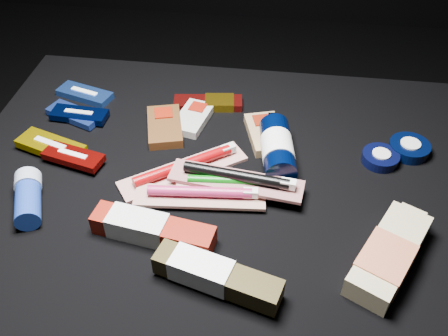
# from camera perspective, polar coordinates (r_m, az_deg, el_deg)

# --- Properties ---
(ground) EXTENTS (3.00, 3.00, 0.00)m
(ground) POSITION_cam_1_polar(r_m,az_deg,el_deg) (1.24, -0.78, -14.76)
(ground) COLOR black
(ground) RESTS_ON ground
(cloth_table) EXTENTS (0.98, 0.78, 0.40)m
(cloth_table) POSITION_cam_1_polar(r_m,az_deg,el_deg) (1.07, -0.88, -8.98)
(cloth_table) COLOR black
(cloth_table) RESTS_ON ground
(luna_bar_0) EXTENTS (0.13, 0.08, 0.02)m
(luna_bar_0) POSITION_cam_1_polar(r_m,az_deg,el_deg) (1.17, -15.62, 8.15)
(luna_bar_0) COLOR #2249A0
(luna_bar_0) RESTS_ON cloth_table
(luna_bar_1) EXTENTS (0.13, 0.09, 0.02)m
(luna_bar_1) POSITION_cam_1_polar(r_m,az_deg,el_deg) (1.11, -16.75, 5.88)
(luna_bar_1) COLOR #2544AC
(luna_bar_1) RESTS_ON cloth_table
(luna_bar_2) EXTENTS (0.12, 0.05, 0.02)m
(luna_bar_2) POSITION_cam_1_polar(r_m,az_deg,el_deg) (1.10, -16.20, 5.88)
(luna_bar_2) COLOR black
(luna_bar_2) RESTS_ON cloth_table
(luna_bar_3) EXTENTS (0.15, 0.09, 0.02)m
(luna_bar_3) POSITION_cam_1_polar(r_m,az_deg,el_deg) (1.03, -19.16, 2.37)
(luna_bar_3) COLOR #BE9F01
(luna_bar_3) RESTS_ON cloth_table
(luna_bar_4) EXTENTS (0.12, 0.07, 0.02)m
(luna_bar_4) POSITION_cam_1_polar(r_m,az_deg,el_deg) (0.99, -16.85, 1.26)
(luna_bar_4) COLOR maroon
(luna_bar_4) RESTS_ON cloth_table
(clif_bar_0) EXTENTS (0.10, 0.14, 0.02)m
(clif_bar_0) POSITION_cam_1_polar(r_m,az_deg,el_deg) (1.04, -6.81, 4.91)
(clif_bar_0) COLOR #4C2C12
(clif_bar_0) RESTS_ON cloth_table
(clif_bar_1) EXTENTS (0.08, 0.12, 0.02)m
(clif_bar_1) POSITION_cam_1_polar(r_m,az_deg,el_deg) (1.06, -3.50, 5.84)
(clif_bar_1) COLOR #AFAFA9
(clif_bar_1) RESTS_ON cloth_table
(clif_bar_2) EXTENTS (0.10, 0.13, 0.02)m
(clif_bar_2) POSITION_cam_1_polar(r_m,az_deg,el_deg) (1.02, 4.69, 4.12)
(clif_bar_2) COLOR #9C7E54
(clif_bar_2) RESTS_ON cloth_table
(power_bar) EXTENTS (0.15, 0.06, 0.02)m
(power_bar) POSITION_cam_1_polar(r_m,az_deg,el_deg) (1.10, -1.39, 7.44)
(power_bar) COLOR maroon
(power_bar) RESTS_ON cloth_table
(lotion_bottle) EXTENTS (0.08, 0.19, 0.06)m
(lotion_bottle) POSITION_cam_1_polar(r_m,az_deg,el_deg) (0.95, 6.12, 2.24)
(lotion_bottle) COLOR black
(lotion_bottle) RESTS_ON cloth_table
(cream_tin_upper) EXTENTS (0.08, 0.08, 0.02)m
(cream_tin_upper) POSITION_cam_1_polar(r_m,az_deg,el_deg) (1.04, 20.41, 2.14)
(cream_tin_upper) COLOR black
(cream_tin_upper) RESTS_ON cloth_table
(cream_tin_lower) EXTENTS (0.07, 0.07, 0.02)m
(cream_tin_lower) POSITION_cam_1_polar(r_m,az_deg,el_deg) (1.00, 17.44, 1.13)
(cream_tin_lower) COLOR black
(cream_tin_lower) RESTS_ON cloth_table
(bodywash_bottle) EXTENTS (0.15, 0.20, 0.04)m
(bodywash_bottle) POSITION_cam_1_polar(r_m,az_deg,el_deg) (0.82, 18.25, -9.55)
(bodywash_bottle) COLOR #C4B587
(bodywash_bottle) RESTS_ON cloth_table
(deodorant_stick) EXTENTS (0.09, 0.12, 0.05)m
(deodorant_stick) POSITION_cam_1_polar(r_m,az_deg,el_deg) (0.92, -21.49, -3.17)
(deodorant_stick) COLOR navy
(deodorant_stick) RESTS_ON cloth_table
(toothbrush_pack_0) EXTENTS (0.23, 0.19, 0.03)m
(toothbrush_pack_0) POSITION_cam_1_polar(r_m,az_deg,el_deg) (0.93, -4.49, 0.02)
(toothbrush_pack_0) COLOR silver
(toothbrush_pack_0) RESTS_ON cloth_table
(toothbrush_pack_1) EXTENTS (0.23, 0.07, 0.03)m
(toothbrush_pack_1) POSITION_cam_1_polar(r_m,az_deg,el_deg) (0.87, -2.57, -3.06)
(toothbrush_pack_1) COLOR silver
(toothbrush_pack_1) RESTS_ON cloth_table
(toothbrush_pack_2) EXTENTS (0.20, 0.06, 0.02)m
(toothbrush_pack_2) POSITION_cam_1_polar(r_m,az_deg,el_deg) (0.88, 1.01, -1.75)
(toothbrush_pack_2) COLOR silver
(toothbrush_pack_2) RESTS_ON cloth_table
(toothbrush_pack_3) EXTENTS (0.24, 0.08, 0.03)m
(toothbrush_pack_3) POSITION_cam_1_polar(r_m,az_deg,el_deg) (0.88, 1.60, -1.22)
(toothbrush_pack_3) COLOR #A39E98
(toothbrush_pack_3) RESTS_ON cloth_table
(toothpaste_carton_red) EXTENTS (0.21, 0.08, 0.04)m
(toothpaste_carton_red) POSITION_cam_1_polar(r_m,az_deg,el_deg) (0.83, -8.70, -6.86)
(toothpaste_carton_red) COLOR maroon
(toothpaste_carton_red) RESTS_ON cloth_table
(toothpaste_carton_green) EXTENTS (0.20, 0.09, 0.04)m
(toothpaste_carton_green) POSITION_cam_1_polar(r_m,az_deg,el_deg) (0.76, -1.43, -12.04)
(toothpaste_carton_green) COLOR #332A0E
(toothpaste_carton_green) RESTS_ON cloth_table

